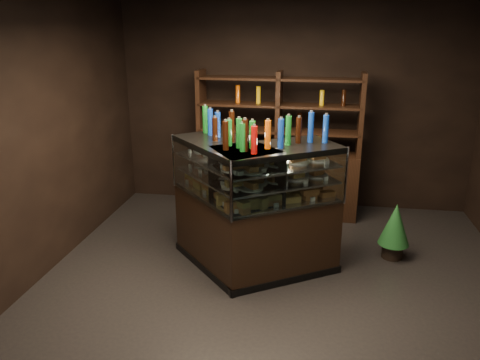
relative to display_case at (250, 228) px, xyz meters
name	(u,v)px	position (x,y,z in m)	size (l,w,h in m)	color
ground	(277,287)	(0.33, -0.38, -0.48)	(5.00, 5.00, 0.00)	black
room_shell	(282,98)	(0.33, -0.38, 1.47)	(5.02, 5.02, 3.01)	black
display_case	(250,228)	(0.00, 0.00, 0.00)	(1.94, 1.40, 1.42)	black
food_display	(251,175)	(0.00, 0.00, 0.61)	(1.58, 0.99, 0.44)	#CE854A
bottles_top	(251,131)	(0.00, 0.00, 1.07)	(1.41, 0.85, 0.30)	#0F38B2
potted_conifer	(395,223)	(1.60, 0.50, -0.05)	(0.35, 0.35, 0.75)	black
back_shelving	(277,172)	(0.15, 1.67, 0.14)	(2.23, 0.48, 2.00)	black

